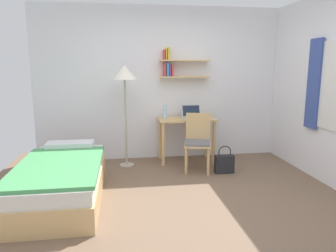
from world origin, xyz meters
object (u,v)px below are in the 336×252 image
(desk, at_px, (186,127))
(water_bottle, at_px, (165,112))
(bed, at_px, (62,180))
(standing_lamp, at_px, (125,78))
(desk_chair, at_px, (198,140))
(handbag, at_px, (224,163))
(laptop, at_px, (191,114))
(book_stack, at_px, (204,117))

(desk, height_order, water_bottle, water_bottle)
(bed, bearing_deg, standing_lamp, 55.99)
(desk_chair, distance_m, handbag, 0.54)
(desk_chair, xyz_separation_m, laptop, (0.02, 0.55, 0.32))
(bed, height_order, laptop, laptop)
(standing_lamp, bearing_deg, bed, -124.01)
(desk_chair, bearing_deg, standing_lamp, 161.88)
(water_bottle, distance_m, book_stack, 0.66)
(desk, bearing_deg, water_bottle, 173.52)
(desk, distance_m, standing_lamp, 1.32)
(desk_chair, distance_m, standing_lamp, 1.49)
(bed, xyz_separation_m, book_stack, (2.10, 1.26, 0.53))
(desk, height_order, book_stack, book_stack)
(water_bottle, height_order, handbag, water_bottle)
(bed, distance_m, book_stack, 2.50)
(bed, xyz_separation_m, desk, (1.81, 1.31, 0.35))
(bed, height_order, water_bottle, water_bottle)
(laptop, height_order, water_bottle, water_bottle)
(bed, xyz_separation_m, laptop, (1.92, 1.38, 0.56))
(desk, bearing_deg, handbag, -56.71)
(desk_chair, xyz_separation_m, standing_lamp, (-1.10, 0.36, 0.94))
(desk_chair, relative_size, laptop, 2.65)
(handbag, bearing_deg, water_bottle, 138.11)
(water_bottle, height_order, book_stack, water_bottle)
(desk, distance_m, laptop, 0.24)
(desk, distance_m, water_bottle, 0.45)
(laptop, bearing_deg, book_stack, -32.00)
(bed, height_order, book_stack, book_stack)
(standing_lamp, bearing_deg, desk_chair, -18.12)
(standing_lamp, distance_m, handbag, 2.02)
(standing_lamp, distance_m, laptop, 1.29)
(handbag, bearing_deg, standing_lamp, 158.88)
(book_stack, distance_m, handbag, 0.91)
(bed, xyz_separation_m, standing_lamp, (0.80, 1.19, 1.18))
(laptop, bearing_deg, standing_lamp, -170.28)
(desk_chair, bearing_deg, bed, -156.44)
(desk_chair, relative_size, standing_lamp, 0.54)
(standing_lamp, xyz_separation_m, water_bottle, (0.65, 0.16, -0.57))
(desk_chair, bearing_deg, book_stack, 65.12)
(desk, relative_size, laptop, 2.83)
(handbag, bearing_deg, book_stack, 104.63)
(standing_lamp, distance_m, book_stack, 1.46)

